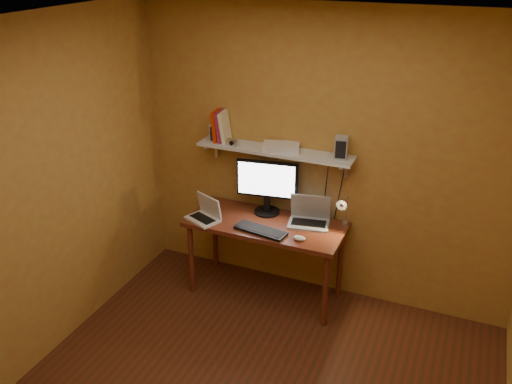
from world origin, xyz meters
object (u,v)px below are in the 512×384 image
at_px(desk_lamp, 344,209).
at_px(shelf_camera, 233,142).
at_px(wall_shelf, 275,151).
at_px(netbook, 206,213).
at_px(keyboard, 261,230).
at_px(router, 281,147).
at_px(mouse, 300,238).
at_px(speaker_left, 216,132).
at_px(desk, 266,231).
at_px(laptop, 310,216).
at_px(speaker_right, 341,148).
at_px(monitor, 267,184).

relative_size(desk_lamp, shelf_camera, 3.34).
xyz_separation_m(wall_shelf, netbook, (-0.52, -0.34, -0.55)).
distance_m(keyboard, router, 0.74).
height_order(mouse, speaker_left, speaker_left).
relative_size(desk, laptop, 3.58).
bearing_deg(mouse, keyboard, 178.90).
relative_size(laptop, netbook, 1.12).
bearing_deg(router, desk, -105.70).
bearing_deg(desk_lamp, mouse, -132.76).
relative_size(wall_shelf, speaker_right, 7.39).
bearing_deg(monitor, router, -0.15).
distance_m(wall_shelf, shelf_camera, 0.38).
relative_size(laptop, speaker_right, 2.06).
xyz_separation_m(desk, monitor, (-0.06, 0.18, 0.37)).
distance_m(netbook, router, 0.90).
height_order(monitor, netbook, monitor).
distance_m(monitor, laptop, 0.47).
relative_size(speaker_left, router, 0.53).
bearing_deg(desk_lamp, shelf_camera, 179.94).
relative_size(wall_shelf, netbook, 4.01).
relative_size(monitor, desk_lamp, 1.48).
bearing_deg(wall_shelf, mouse, -44.86).
relative_size(netbook, mouse, 3.30).
relative_size(monitor, shelf_camera, 4.96).
height_order(speaker_right, router, speaker_right).
bearing_deg(speaker_right, mouse, -127.42).
bearing_deg(speaker_left, speaker_right, -6.24).
xyz_separation_m(monitor, router, (0.12, 0.02, 0.37)).
bearing_deg(desk_lamp, keyboard, -154.83).
height_order(wall_shelf, laptop, wall_shelf).
height_order(desk, speaker_right, speaker_right).
xyz_separation_m(monitor, shelf_camera, (-0.31, -0.06, 0.37)).
distance_m(speaker_left, router, 0.62).
bearing_deg(laptop, keyboard, -146.49).
bearing_deg(router, monitor, -171.66).
xyz_separation_m(desk, wall_shelf, (0.00, 0.19, 0.69)).
height_order(desk, speaker_left, speaker_left).
distance_m(keyboard, speaker_right, 0.98).
relative_size(desk, mouse, 13.23).
xyz_separation_m(speaker_left, router, (0.62, 0.02, -0.06)).
bearing_deg(laptop, speaker_left, 167.67).
bearing_deg(shelf_camera, monitor, 10.60).
relative_size(monitor, netbook, 1.60).
distance_m(mouse, desk_lamp, 0.46).
xyz_separation_m(speaker_left, speaker_right, (1.14, 0.02, 0.01)).
bearing_deg(laptop, desk_lamp, -13.69).
xyz_separation_m(desk_lamp, speaker_right, (-0.08, 0.08, 0.51)).
height_order(wall_shelf, speaker_right, speaker_right).
distance_m(desk, speaker_left, 0.99).
relative_size(netbook, router, 1.11).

